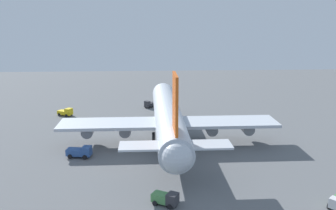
# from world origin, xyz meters

# --- Properties ---
(ground_plane) EXTENTS (234.73, 234.73, 0.00)m
(ground_plane) POSITION_xyz_m (0.00, 0.00, 0.00)
(ground_plane) COLOR slate
(cargo_airplane) EXTENTS (58.68, 50.83, 19.82)m
(cargo_airplane) POSITION_xyz_m (-0.09, -0.00, 6.10)
(cargo_airplane) COLOR silver
(cargo_airplane) RESTS_ON ground_plane
(maintenance_van) EXTENTS (3.33, 5.54, 2.48)m
(maintenance_van) POSITION_xyz_m (-9.81, 19.49, 1.26)
(maintenance_van) COLOR #2D5193
(maintenance_van) RESTS_ON ground_plane
(pushback_tractor) EXTENTS (4.05, 5.00, 2.42)m
(pushback_tractor) POSITION_xyz_m (24.47, 29.78, 1.16)
(pushback_tractor) COLOR yellow
(pushback_tractor) RESTS_ON ground_plane
(baggage_tug) EXTENTS (4.34, 4.24, 2.37)m
(baggage_tug) POSITION_xyz_m (33.50, 4.17, 1.09)
(baggage_tug) COLOR #333338
(baggage_tug) RESTS_ON ground_plane
(cargo_loader) EXTENTS (3.76, 4.63, 2.21)m
(cargo_loader) POSITION_xyz_m (-31.15, 2.15, 1.14)
(cargo_loader) COLOR #333338
(cargo_loader) RESTS_ON ground_plane
(safety_cone_nose) EXTENTS (0.59, 0.59, 0.85)m
(safety_cone_nose) POSITION_xyz_m (26.41, 1.72, 0.42)
(safety_cone_nose) COLOR orange
(safety_cone_nose) RESTS_ON ground_plane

